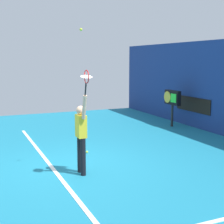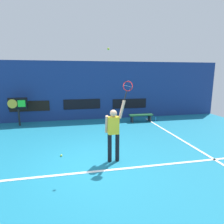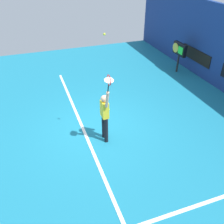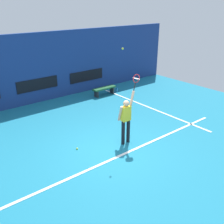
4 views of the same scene
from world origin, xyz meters
name	(u,v)px [view 4 (image 4 of 4)]	position (x,y,z in m)	size (l,w,h in m)	color
ground_plane	(113,149)	(0.00, 0.00, 0.00)	(18.00, 18.00, 0.00)	teal
back_wall	(35,69)	(0.00, 6.22, 1.76)	(18.00, 0.20, 3.51)	navy
sponsor_banner_center	(38,84)	(0.00, 6.10, 0.96)	(2.20, 0.03, 0.60)	black
sponsor_banner_starboard	(87,76)	(3.00, 6.10, 0.91)	(2.20, 0.03, 0.60)	black
court_baseline	(122,155)	(0.00, -0.52, 0.01)	(10.00, 0.10, 0.01)	white
court_sideline	(149,107)	(3.92, 2.00, 0.01)	(0.10, 7.00, 0.01)	white
tennis_player	(126,118)	(0.65, 0.06, 1.01)	(0.63, 0.31, 1.98)	black
tennis_racket	(136,79)	(1.09, 0.05, 2.37)	(0.38, 0.27, 0.63)	black
tennis_ball	(123,49)	(0.51, 0.13, 3.48)	(0.07, 0.07, 0.07)	#CCE033
court_bench	(104,89)	(3.33, 4.87, 0.34)	(1.40, 0.36, 0.45)	#1E592D
water_bottle	(117,90)	(4.27, 4.87, 0.12)	(0.07, 0.07, 0.24)	#338CD8
spare_ball	(77,149)	(-1.02, 0.77, 0.03)	(0.07, 0.07, 0.07)	#CCE033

